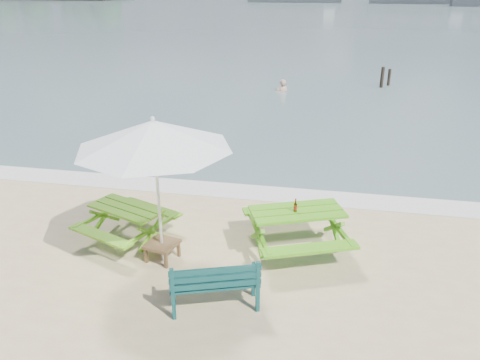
% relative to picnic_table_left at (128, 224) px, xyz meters
% --- Properties ---
extents(sea, '(300.00, 300.00, 0.00)m').
position_rel_picnic_table_left_xyz_m(sea, '(2.27, 83.15, -0.34)').
color(sea, slate).
rests_on(sea, ground).
extents(foam_strip, '(22.00, 0.90, 0.01)m').
position_rel_picnic_table_left_xyz_m(foam_strip, '(2.27, 2.75, -0.34)').
color(foam_strip, silver).
rests_on(foam_strip, ground).
extents(picnic_table_left, '(2.02, 2.11, 0.72)m').
position_rel_picnic_table_left_xyz_m(picnic_table_left, '(0.00, 0.00, 0.00)').
color(picnic_table_left, '#5EA519').
rests_on(picnic_table_left, ground).
extents(picnic_table_right, '(2.36, 2.47, 0.84)m').
position_rel_picnic_table_left_xyz_m(picnic_table_right, '(3.37, 0.27, 0.06)').
color(picnic_table_right, '#4D9D17').
rests_on(picnic_table_right, ground).
extents(park_bench, '(1.49, 0.91, 0.87)m').
position_rel_picnic_table_left_xyz_m(park_bench, '(2.24, -1.76, -0.08)').
color(park_bench, '#0E3A3A').
rests_on(park_bench, ground).
extents(side_table, '(0.66, 0.66, 0.36)m').
position_rel_picnic_table_left_xyz_m(side_table, '(0.94, -0.59, -0.16)').
color(side_table, brown).
rests_on(side_table, ground).
extents(patio_umbrella, '(3.31, 3.31, 2.71)m').
position_rel_picnic_table_left_xyz_m(patio_umbrella, '(0.94, -0.59, 2.12)').
color(patio_umbrella, silver).
rests_on(patio_umbrella, ground).
extents(beer_bottle, '(0.07, 0.07, 0.26)m').
position_rel_picnic_table_left_xyz_m(beer_bottle, '(3.33, 0.22, 0.58)').
color(beer_bottle, '#8A3E14').
rests_on(beer_bottle, picnic_table_right).
extents(swimmer, '(0.74, 0.62, 1.73)m').
position_rel_picnic_table_left_xyz_m(swimmer, '(1.51, 14.83, -0.66)').
color(swimmer, tan).
rests_on(swimmer, ground).
extents(mooring_pilings, '(0.56, 0.76, 1.22)m').
position_rel_picnic_table_left_xyz_m(mooring_pilings, '(6.45, 16.79, 0.02)').
color(mooring_pilings, black).
rests_on(mooring_pilings, ground).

